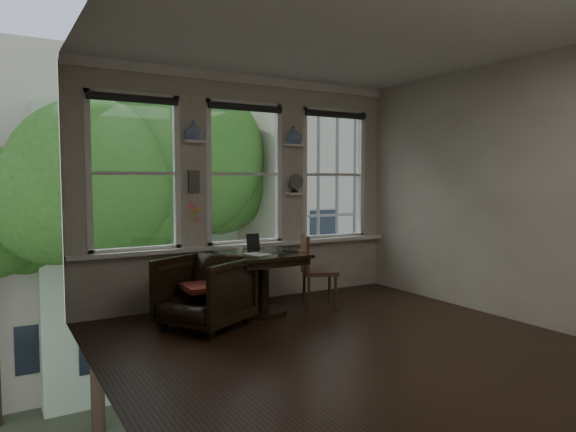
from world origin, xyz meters
TOP-DOWN VIEW (x-y plane):
  - ground at (0.00, 0.00)m, footprint 4.50×4.50m
  - ceiling at (0.00, 0.00)m, footprint 4.50×4.50m
  - wall_back at (0.00, 2.25)m, footprint 4.50×0.00m
  - wall_front at (0.00, -2.25)m, footprint 4.50×0.00m
  - wall_left at (-2.25, 0.00)m, footprint 0.00×4.50m
  - wall_right at (2.25, 0.00)m, footprint 0.00×4.50m
  - window_left at (-1.45, 2.25)m, footprint 1.10×0.12m
  - window_center at (0.00, 2.25)m, footprint 1.10×0.12m
  - window_right at (1.45, 2.25)m, footprint 1.10×0.12m
  - shelf_left at (-0.72, 2.15)m, footprint 0.26×0.16m
  - shelf_right at (0.72, 2.15)m, footprint 0.26×0.16m
  - intercom at (-0.72, 2.18)m, footprint 0.14×0.06m
  - sticky_notes at (-0.72, 2.19)m, footprint 0.16×0.01m
  - desk_fan at (0.72, 2.13)m, footprint 0.20×0.20m
  - vase_left at (-0.72, 2.15)m, footprint 0.24×0.24m
  - vase_right at (0.72, 2.15)m, footprint 0.24×0.24m
  - table at (-0.14, 1.43)m, footprint 0.90×0.90m
  - armchair_left at (-0.95, 1.27)m, footprint 1.16×1.16m
  - cushion_red at (-0.95, 1.27)m, footprint 0.45×0.45m
  - side_chair_right at (0.66, 1.40)m, footprint 0.55×0.55m
  - laptop at (0.12, 1.33)m, footprint 0.35×0.30m
  - mug at (-0.49, 1.37)m, footprint 0.12×0.12m
  - drinking_glass at (-0.04, 1.15)m, footprint 0.15×0.15m
  - tablet at (-0.20, 1.57)m, footprint 0.17×0.09m
  - papers at (-0.25, 1.35)m, footprint 0.29×0.35m

SIDE VIEW (x-z plane):
  - ground at x=0.00m, z-range 0.00..0.00m
  - table at x=-0.14m, z-range 0.00..0.75m
  - armchair_left at x=-0.95m, z-range 0.00..0.79m
  - cushion_red at x=-0.95m, z-range 0.42..0.48m
  - side_chair_right at x=0.66m, z-range 0.00..0.92m
  - papers at x=-0.25m, z-range 0.75..0.75m
  - laptop at x=0.12m, z-range 0.75..0.77m
  - drinking_glass at x=-0.04m, z-range 0.75..0.85m
  - mug at x=-0.49m, z-range 0.75..0.85m
  - tablet at x=-0.20m, z-range 0.75..0.97m
  - sticky_notes at x=-0.72m, z-range 1.13..1.37m
  - wall_back at x=0.00m, z-range -0.75..3.75m
  - wall_front at x=0.00m, z-range -0.75..3.75m
  - wall_left at x=-2.25m, z-range -0.75..3.75m
  - wall_right at x=2.25m, z-range -0.75..3.75m
  - desk_fan at x=0.72m, z-range 1.41..1.65m
  - intercom at x=-0.72m, z-range 1.46..1.74m
  - window_left at x=-1.45m, z-range 0.75..2.65m
  - window_center at x=0.00m, z-range 0.75..2.65m
  - window_right at x=1.45m, z-range 0.75..2.65m
  - shelf_left at x=-0.72m, z-range 2.08..2.12m
  - shelf_right at x=0.72m, z-range 2.08..2.12m
  - vase_left at x=-0.72m, z-range 2.12..2.36m
  - vase_right at x=0.72m, z-range 2.12..2.36m
  - ceiling at x=0.00m, z-range 3.00..3.00m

